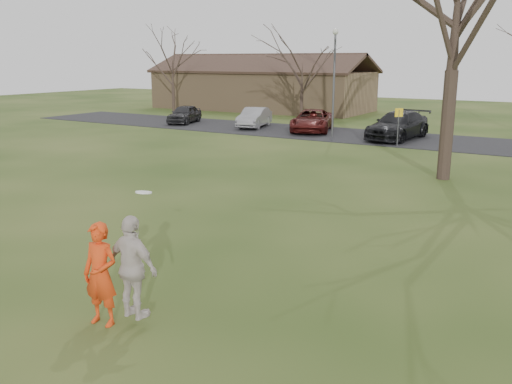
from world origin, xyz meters
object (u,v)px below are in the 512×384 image
car_0 (184,114)px  catching_play (133,267)px  player_defender (101,274)px  building (261,89)px  car_1 (254,117)px  car_3 (398,125)px  lamp_post (334,71)px  car_2 (312,121)px

car_0 → catching_play: size_ratio=1.67×
player_defender → building: building is taller
car_0 → car_1: size_ratio=0.95×
car_3 → lamp_post: bearing=-136.7°
player_defender → building: size_ratio=0.09×
car_1 → lamp_post: (7.02, -2.81, 3.26)m
car_1 → car_3: 10.17m
car_2 → catching_play: size_ratio=2.18×
car_3 → building: building is taller
catching_play → player_defender: bearing=-161.4°
car_1 → car_2: 4.36m
player_defender → car_3: (-2.48, 25.51, -0.10)m
player_defender → catching_play: (0.59, 0.20, 0.18)m
player_defender → car_2: player_defender is taller
player_defender → catching_play: catching_play is taller
catching_play → lamp_post: bearing=105.2°
player_defender → catching_play: 0.65m
player_defender → car_2: bearing=100.2°
car_0 → car_3: car_3 is taller
car_2 → building: size_ratio=0.25×
car_3 → lamp_post: size_ratio=0.87×
player_defender → car_0: player_defender is taller
car_2 → car_3: size_ratio=0.93×
car_1 → car_2: car_2 is taller
car_0 → building: building is taller
car_2 → lamp_post: lamp_post is taller
car_1 → building: 14.53m
building → car_3: bearing=-37.5°
car_2 → car_3: 5.83m
car_3 → catching_play: catching_play is taller
car_2 → car_3: (5.80, -0.52, 0.09)m
car_0 → car_2: size_ratio=0.77×
catching_play → lamp_post: 23.95m
car_3 → lamp_post: (-3.15, -2.36, 3.14)m
player_defender → car_0: (-18.39, 25.52, -0.23)m
car_2 → car_1: bearing=163.8°
car_0 → lamp_post: 13.39m
car_1 → car_2: (4.36, 0.07, 0.03)m
car_3 → building: size_ratio=0.27×
lamp_post → car_0: bearing=169.5°
building → lamp_post: lamp_post is taller
car_2 → building: building is taller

